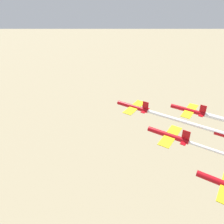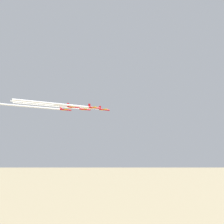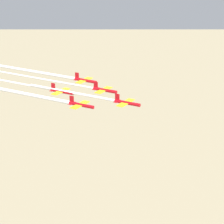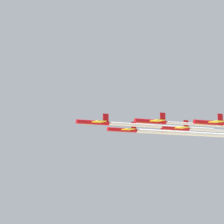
# 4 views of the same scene
# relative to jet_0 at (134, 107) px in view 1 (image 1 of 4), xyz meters

# --- Properties ---
(jet_0) EXTENTS (9.49, 9.69, 3.39)m
(jet_0) POSITION_rel_jet_0_xyz_m (0.00, 0.00, 0.00)
(jet_0) COLOR #B20C14
(jet_1) EXTENTS (9.49, 9.69, 3.39)m
(jet_1) POSITION_rel_jet_0_xyz_m (-14.33, -8.00, 0.20)
(jet_1) COLOR #B20C14
(jet_2) EXTENTS (9.49, 9.69, 3.39)m
(jet_2) POSITION_rel_jet_0_xyz_m (0.03, -16.41, -0.72)
(jet_2) COLOR #B20C14
(smoke_trail_0) EXTENTS (20.10, 33.36, 0.99)m
(smoke_trail_0) POSITION_rel_jet_0_xyz_m (-11.97, -20.44, -0.05)
(smoke_trail_0) COLOR white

